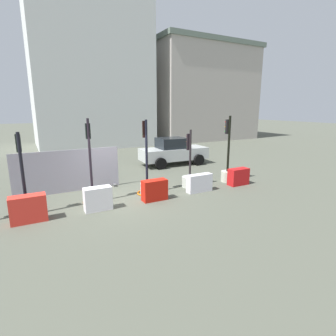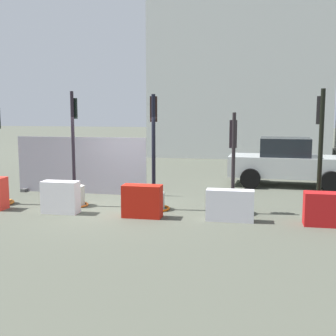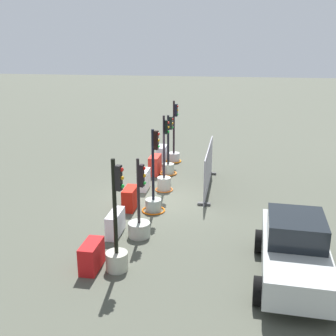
% 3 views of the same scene
% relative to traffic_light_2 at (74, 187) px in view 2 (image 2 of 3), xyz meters
% --- Properties ---
extents(ground_plane, '(120.00, 120.00, 0.00)m').
position_rel_traffic_light_2_xyz_m(ground_plane, '(1.14, 0.01, -0.54)').
color(ground_plane, '#4C4F43').
extents(traffic_light_2, '(0.76, 0.76, 3.21)m').
position_rel_traffic_light_2_xyz_m(traffic_light_2, '(0.00, 0.00, 0.00)').
color(traffic_light_2, beige).
rests_on(traffic_light_2, ground_plane).
extents(traffic_light_3, '(0.88, 0.88, 3.11)m').
position_rel_traffic_light_2_xyz_m(traffic_light_3, '(2.30, 0.01, 0.00)').
color(traffic_light_3, '#ACB7AE').
rests_on(traffic_light_3, ground_plane).
extents(traffic_light_4, '(0.72, 0.72, 2.63)m').
position_rel_traffic_light_2_xyz_m(traffic_light_4, '(4.43, -0.04, -0.09)').
color(traffic_light_4, '#AFB5A8').
rests_on(traffic_light_4, ground_plane).
extents(traffic_light_5, '(0.62, 0.62, 3.20)m').
position_rel_traffic_light_2_xyz_m(traffic_light_5, '(6.54, -0.17, 0.13)').
color(traffic_light_5, '#B9B9A6').
rests_on(traffic_light_5, ground_plane).
extents(construction_barrier_2, '(0.96, 0.41, 0.85)m').
position_rel_traffic_light_2_xyz_m(construction_barrier_2, '(-0.01, -0.89, -0.12)').
color(construction_barrier_2, white).
rests_on(construction_barrier_2, ground_plane).
extents(construction_barrier_3, '(0.99, 0.43, 0.82)m').
position_rel_traffic_light_2_xyz_m(construction_barrier_3, '(2.21, -0.91, -0.13)').
color(construction_barrier_3, red).
rests_on(construction_barrier_3, ground_plane).
extents(construction_barrier_4, '(1.15, 0.36, 0.77)m').
position_rel_traffic_light_2_xyz_m(construction_barrier_4, '(4.40, -0.85, -0.15)').
color(construction_barrier_4, silver).
rests_on(construction_barrier_4, ground_plane).
extents(construction_barrier_5, '(0.99, 0.45, 0.79)m').
position_rel_traffic_light_2_xyz_m(construction_barrier_5, '(6.62, -0.88, -0.15)').
color(construction_barrier_5, red).
rests_on(construction_barrier_5, ground_plane).
extents(car_silver_hatchback, '(4.33, 2.20, 1.72)m').
position_rel_traffic_light_2_xyz_m(car_silver_hatchback, '(6.18, 4.58, 0.30)').
color(car_silver_hatchback, '#B7BCBA').
rests_on(car_silver_hatchback, ground_plane).
extents(building_main_facade, '(10.60, 7.92, 16.41)m').
position_rel_traffic_light_2_xyz_m(building_main_facade, '(3.99, 16.60, 7.68)').
color(building_main_facade, silver).
rests_on(building_main_facade, ground_plane).
extents(site_fence_panel, '(4.38, 0.50, 1.84)m').
position_rel_traffic_light_2_xyz_m(site_fence_panel, '(-0.56, 1.82, 0.34)').
color(site_fence_panel, '#9A96A5').
rests_on(site_fence_panel, ground_plane).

